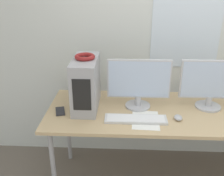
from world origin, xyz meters
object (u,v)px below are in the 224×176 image
object	(u,v)px
monitor_main	(139,83)
mouse	(178,118)
pc_tower	(86,83)
cell_phone	(60,111)
monitor_right_near	(211,84)
keyboard	(136,119)
headphones	(85,57)

from	to	relation	value
monitor_main	mouse	distance (m)	0.43
mouse	monitor_main	bearing A→B (deg)	145.96
pc_tower	cell_phone	distance (m)	0.32
monitor_right_near	keyboard	world-z (taller)	monitor_right_near
monitor_right_near	cell_phone	size ratio (longest dim) A/B	3.27
keyboard	mouse	distance (m)	0.34
monitor_main	cell_phone	size ratio (longest dim) A/B	3.29
cell_phone	headphones	bearing A→B (deg)	12.19
monitor_right_near	mouse	world-z (taller)	monitor_right_near
headphones	cell_phone	bearing A→B (deg)	-152.07
monitor_right_near	mouse	size ratio (longest dim) A/B	6.15
keyboard	mouse	world-z (taller)	mouse
keyboard	cell_phone	world-z (taller)	keyboard
headphones	mouse	world-z (taller)	headphones
pc_tower	keyboard	distance (m)	0.51
pc_tower	cell_phone	xyz separation A→B (m)	(-0.21, -0.11, -0.21)
monitor_main	mouse	size ratio (longest dim) A/B	6.18
monitor_main	mouse	world-z (taller)	monitor_main
keyboard	cell_phone	size ratio (longest dim) A/B	3.05
headphones	pc_tower	bearing A→B (deg)	-90.00
headphones	keyboard	size ratio (longest dim) A/B	0.34
monitor_right_near	cell_phone	distance (m)	1.28
mouse	keyboard	bearing A→B (deg)	-175.18
keyboard	mouse	size ratio (longest dim) A/B	5.74
keyboard	mouse	xyz separation A→B (m)	(0.33, 0.03, 0.01)
pc_tower	monitor_right_near	bearing A→B (deg)	1.81
pc_tower	cell_phone	world-z (taller)	pc_tower
monitor_right_near	cell_phone	world-z (taller)	monitor_right_near
monitor_main	monitor_right_near	xyz separation A→B (m)	(0.60, 0.02, -0.00)
monitor_main	cell_phone	distance (m)	0.70
keyboard	cell_phone	bearing A→B (deg)	170.03
monitor_right_near	mouse	bearing A→B (deg)	-142.68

